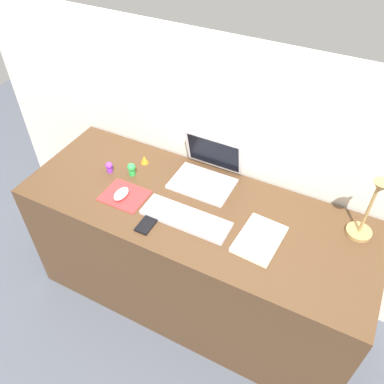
{
  "coord_description": "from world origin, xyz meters",
  "views": [
    {
      "loc": [
        0.58,
        -1.15,
        2.05
      ],
      "look_at": [
        -0.02,
        0.0,
        0.83
      ],
      "focal_mm": 36.8,
      "sensor_mm": 36.0,
      "label": 1
    }
  ],
  "objects": [
    {
      "name": "cell_phone",
      "position": [
        -0.14,
        -0.19,
        0.74
      ],
      "size": [
        0.06,
        0.13,
        0.01
      ],
      "primitive_type": "cube",
      "rotation": [
        0.0,
        0.0,
        0.0
      ],
      "color": "black",
      "rests_on": "desk"
    },
    {
      "name": "toy_figurine_green",
      "position": [
        -0.39,
        0.06,
        0.78
      ],
      "size": [
        0.04,
        0.04,
        0.07
      ],
      "color": "green",
      "rests_on": "desk"
    },
    {
      "name": "keyboard",
      "position": [
        -0.0,
        -0.09,
        0.75
      ],
      "size": [
        0.41,
        0.13,
        0.02
      ],
      "primitive_type": "cube",
      "color": "silver",
      "rests_on": "desk"
    },
    {
      "name": "back_wall",
      "position": [
        0.0,
        0.35,
        0.71
      ],
      "size": [
        2.89,
        0.05,
        1.41
      ],
      "primitive_type": "cube",
      "color": "silver",
      "rests_on": "ground_plane"
    },
    {
      "name": "mouse",
      "position": [
        -0.34,
        -0.1,
        0.76
      ],
      "size": [
        0.06,
        0.1,
        0.03
      ],
      "primitive_type": "ellipsoid",
      "color": "silver",
      "rests_on": "mousepad"
    },
    {
      "name": "mousepad",
      "position": [
        -0.33,
        -0.09,
        0.74
      ],
      "size": [
        0.21,
        0.17,
        0.0
      ],
      "primitive_type": "cube",
      "color": "red",
      "rests_on": "desk"
    },
    {
      "name": "toy_figurine_orange",
      "position": [
        -0.38,
        0.17,
        0.76
      ],
      "size": [
        0.04,
        0.04,
        0.05
      ],
      "primitive_type": "cone",
      "color": "orange",
      "rests_on": "desk"
    },
    {
      "name": "desk_lamp",
      "position": [
        0.71,
        0.16,
        0.9
      ],
      "size": [
        0.11,
        0.14,
        0.34
      ],
      "color": "#A5844C",
      "rests_on": "desk"
    },
    {
      "name": "laptop",
      "position": [
        -0.04,
        0.21,
        0.79
      ],
      "size": [
        0.3,
        0.26,
        0.21
      ],
      "color": "silver",
      "rests_on": "desk"
    },
    {
      "name": "toy_figurine_purple",
      "position": [
        -0.5,
        0.03,
        0.77
      ],
      "size": [
        0.04,
        0.04,
        0.06
      ],
      "color": "purple",
      "rests_on": "desk"
    },
    {
      "name": "desk",
      "position": [
        0.0,
        0.0,
        0.37
      ],
      "size": [
        1.69,
        0.63,
        0.74
      ],
      "primitive_type": "cube",
      "color": "#4C331E",
      "rests_on": "ground_plane"
    },
    {
      "name": "notebook_pad",
      "position": [
        0.34,
        -0.05,
        0.75
      ],
      "size": [
        0.19,
        0.25,
        0.02
      ],
      "primitive_type": "cube",
      "rotation": [
        0.0,
        0.0,
        -0.07
      ],
      "color": "silver",
      "rests_on": "desk"
    },
    {
      "name": "ground_plane",
      "position": [
        0.0,
        0.0,
        0.0
      ],
      "size": [
        6.0,
        6.0,
        0.0
      ],
      "primitive_type": "plane",
      "color": "#474C56"
    }
  ]
}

